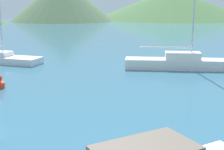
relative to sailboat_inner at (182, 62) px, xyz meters
name	(u,v)px	position (x,y,z in m)	size (l,w,h in m)	color
sailboat_inner	(182,62)	(0.00, 0.00, 0.00)	(8.91, 4.37, 11.34)	white
hill_central	(62,0)	(-3.29, 77.02, 5.91)	(31.68, 31.68, 12.90)	#4C6647
hill_east	(171,4)	(34.68, 81.68, 4.67)	(53.77, 53.77, 10.44)	#3D6038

